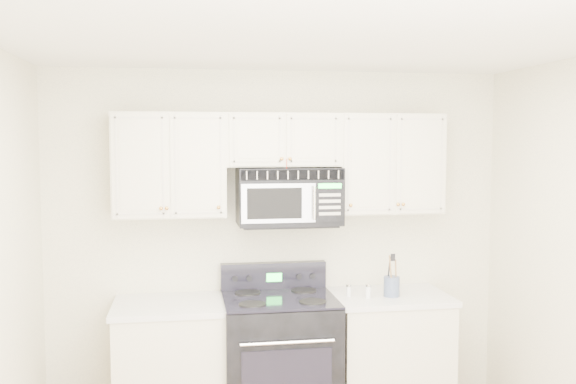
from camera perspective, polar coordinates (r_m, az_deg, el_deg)
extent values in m
cube|color=white|center=(3.24, 3.82, 13.97)|extent=(3.50, 3.50, 0.01)
cube|color=#FCF5C8|center=(4.98, -0.84, -4.30)|extent=(3.50, 0.01, 2.60)
cube|color=beige|center=(4.83, -10.01, -15.18)|extent=(0.82, 0.63, 0.88)
cube|color=silver|center=(4.70, -10.09, -9.90)|extent=(0.86, 0.65, 0.04)
cube|color=beige|center=(5.07, 8.99, -14.23)|extent=(0.82, 0.63, 0.88)
cube|color=silver|center=(4.94, 9.06, -9.17)|extent=(0.86, 0.65, 0.04)
cube|color=black|center=(4.84, -0.78, -14.82)|extent=(0.81, 0.69, 0.92)
cube|color=black|center=(4.52, -0.09, -16.40)|extent=(0.62, 0.01, 0.43)
cylinder|color=white|center=(4.41, -0.04, -13.24)|extent=(0.64, 0.02, 0.02)
cube|color=black|center=(4.71, -0.78, -9.48)|extent=(0.81, 0.69, 0.02)
cube|color=black|center=(4.98, -1.31, -7.49)|extent=(0.81, 0.08, 0.21)
cube|color=#26F242|center=(4.94, -1.24, -7.60)|extent=(0.12, 0.00, 0.06)
cube|color=beige|center=(4.70, -10.48, 2.39)|extent=(0.80, 0.33, 0.75)
cube|color=beige|center=(4.95, 8.88, 2.52)|extent=(0.80, 0.33, 0.75)
cube|color=beige|center=(4.75, -0.55, 4.66)|extent=(0.84, 0.33, 0.39)
sphere|color=gold|center=(4.54, -10.73, -1.43)|extent=(0.03, 0.03, 0.03)
sphere|color=gold|center=(4.54, -6.19, -1.37)|extent=(0.03, 0.03, 0.03)
sphere|color=gold|center=(4.69, 5.60, -1.18)|extent=(0.03, 0.03, 0.03)
sphere|color=gold|center=(4.80, 9.76, -1.09)|extent=(0.03, 0.03, 0.03)
sphere|color=gold|center=(4.57, -0.57, 2.96)|extent=(0.03, 0.03, 0.03)
sphere|color=gold|center=(4.58, 0.18, 2.97)|extent=(0.03, 0.03, 0.03)
cylinder|color=red|center=(4.57, -0.12, 2.22)|extent=(0.01, 0.00, 0.12)
sphere|color=gold|center=(4.58, -0.12, 1.40)|extent=(0.04, 0.04, 0.04)
cube|color=black|center=(4.75, 0.07, -0.34)|extent=(0.76, 0.38, 0.42)
cube|color=beige|center=(4.56, 0.44, 1.53)|extent=(0.74, 0.01, 0.08)
cube|color=#A7A9B2|center=(4.55, -0.83, -1.01)|extent=(0.53, 0.01, 0.28)
cube|color=black|center=(4.54, -1.20, -1.03)|extent=(0.39, 0.01, 0.22)
cube|color=black|center=(4.62, 3.73, -0.94)|extent=(0.21, 0.01, 0.28)
cube|color=#26F242|center=(4.60, 3.75, 0.55)|extent=(0.17, 0.00, 0.04)
cylinder|color=white|center=(4.56, 2.37, -1.01)|extent=(0.02, 0.02, 0.24)
cylinder|color=slate|center=(4.85, 9.20, -8.29)|extent=(0.12, 0.12, 0.15)
cylinder|color=olive|center=(4.84, 9.58, -7.41)|extent=(0.01, 0.01, 0.26)
cylinder|color=black|center=(4.85, 8.92, -7.26)|extent=(0.01, 0.01, 0.27)
cylinder|color=olive|center=(4.80, 9.14, -7.28)|extent=(0.01, 0.01, 0.29)
cylinder|color=silver|center=(4.79, 7.13, -8.82)|extent=(0.04, 0.04, 0.08)
cylinder|color=white|center=(4.78, 7.14, -8.23)|extent=(0.04, 0.04, 0.02)
cylinder|color=silver|center=(4.81, 5.42, -8.79)|extent=(0.04, 0.04, 0.07)
cylinder|color=white|center=(4.80, 5.42, -8.27)|extent=(0.04, 0.04, 0.01)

